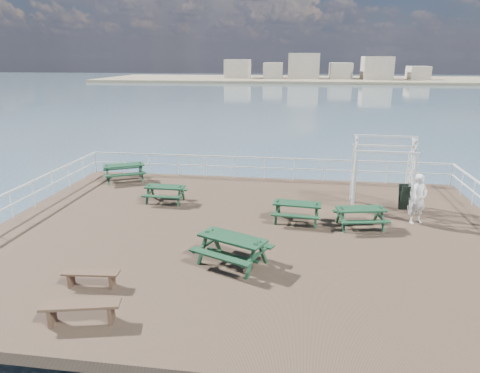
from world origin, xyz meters
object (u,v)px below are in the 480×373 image
at_px(picnic_table_c, 361,213).
at_px(person, 419,199).
at_px(trellis_arbor, 382,176).
at_px(flat_bench_near, 81,308).
at_px(picnic_table_d, 232,244).
at_px(picnic_table_e, 297,208).
at_px(flat_bench_far, 91,275).
at_px(picnic_table_a, 124,169).
at_px(picnic_table_b, 165,190).

relative_size(picnic_table_c, person, 1.04).
bearing_deg(trellis_arbor, picnic_table_c, -112.71).
bearing_deg(trellis_arbor, flat_bench_near, -129.66).
distance_m(picnic_table_d, trellis_arbor, 7.66).
height_order(flat_bench_near, person, person).
bearing_deg(picnic_table_d, flat_bench_near, -107.37).
relative_size(picnic_table_e, flat_bench_near, 1.01).
relative_size(flat_bench_near, flat_bench_far, 1.20).
xyz_separation_m(picnic_table_c, picnic_table_e, (-2.24, 0.23, 0.01)).
relative_size(picnic_table_a, flat_bench_near, 1.33).
bearing_deg(picnic_table_e, person, 12.10).
relative_size(flat_bench_near, trellis_arbor, 0.62).
distance_m(picnic_table_c, picnic_table_e, 2.26).
bearing_deg(person, picnic_table_c, 171.11).
relative_size(picnic_table_c, flat_bench_far, 1.27).
relative_size(picnic_table_b, person, 0.89).
xyz_separation_m(picnic_table_e, trellis_arbor, (3.28, 2.03, 0.78)).
bearing_deg(flat_bench_far, picnic_table_e, 40.66).
distance_m(picnic_table_c, trellis_arbor, 2.60).
bearing_deg(picnic_table_a, trellis_arbor, -39.20).
bearing_deg(person, trellis_arbor, 96.63).
bearing_deg(flat_bench_far, trellis_arbor, 35.97).
relative_size(picnic_table_a, picnic_table_b, 1.47).
relative_size(picnic_table_d, trellis_arbor, 0.83).
distance_m(picnic_table_e, trellis_arbor, 3.94).
relative_size(picnic_table_c, flat_bench_near, 1.06).
bearing_deg(picnic_table_c, flat_bench_near, -147.52).
distance_m(picnic_table_a, picnic_table_b, 4.09).
bearing_deg(trellis_arbor, picnic_table_a, 171.08).
xyz_separation_m(picnic_table_a, picnic_table_e, (8.45, -4.30, -0.06)).
height_order(picnic_table_d, picnic_table_e, picnic_table_d).
xyz_separation_m(flat_bench_far, person, (9.65, 5.94, 0.60)).
bearing_deg(picnic_table_e, picnic_table_c, -0.16).
distance_m(picnic_table_c, picnic_table_d, 5.31).
bearing_deg(person, flat_bench_far, -176.28).
relative_size(picnic_table_c, picnic_table_e, 1.05).
distance_m(picnic_table_d, picnic_table_e, 4.06).
height_order(picnic_table_c, person, person).
bearing_deg(flat_bench_near, picnic_table_a, 95.17).
relative_size(picnic_table_d, person, 1.33).
xyz_separation_m(flat_bench_far, trellis_arbor, (8.60, 7.48, 0.99)).
xyz_separation_m(flat_bench_near, trellis_arbor, (8.05, 9.04, 0.93)).
bearing_deg(picnic_table_c, picnic_table_b, 155.97).
bearing_deg(picnic_table_d, picnic_table_c, 63.62).
bearing_deg(picnic_table_e, flat_bench_near, -118.65).
bearing_deg(picnic_table_b, picnic_table_e, -14.12).
distance_m(picnic_table_b, picnic_table_c, 7.91).
xyz_separation_m(flat_bench_near, flat_bench_far, (-0.54, 1.57, -0.06)).
bearing_deg(picnic_table_e, trellis_arbor, 37.30).
relative_size(picnic_table_b, picnic_table_e, 0.89).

